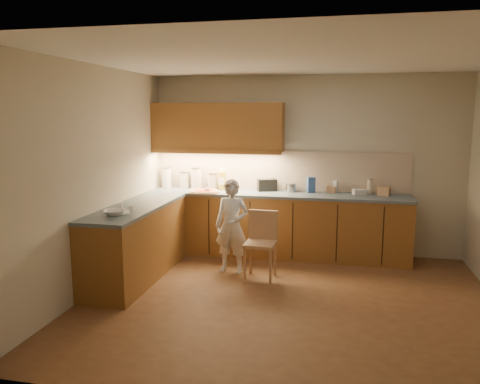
{
  "coord_description": "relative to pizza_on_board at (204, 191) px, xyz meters",
  "views": [
    {
      "loc": [
        0.51,
        -4.88,
        2.04
      ],
      "look_at": [
        -0.8,
        1.2,
        1.0
      ],
      "focal_mm": 35.0,
      "sensor_mm": 36.0,
      "label": 1
    }
  ],
  "objects": [
    {
      "name": "toaster",
      "position": [
        0.86,
        0.35,
        0.07
      ],
      "size": [
        0.31,
        0.25,
        0.18
      ],
      "rotation": [
        0.0,
        0.0,
        0.37
      ],
      "color": "black",
      "rests_on": "l_counter"
    },
    {
      "name": "canister_b",
      "position": [
        -0.43,
        0.39,
        0.11
      ],
      "size": [
        0.15,
        0.15,
        0.25
      ],
      "rotation": [
        0.0,
        0.0,
        -0.11
      ],
      "color": "silver",
      "rests_on": "l_counter"
    },
    {
      "name": "pizza_on_board",
      "position": [
        0.0,
        0.0,
        0.0
      ],
      "size": [
        0.45,
        0.45,
        0.18
      ],
      "rotation": [
        0.0,
        0.0,
        -0.06
      ],
      "color": "#AB7F55",
      "rests_on": "l_counter"
    },
    {
      "name": "room",
      "position": [
        1.39,
        -1.5,
        0.74
      ],
      "size": [
        4.54,
        4.5,
        2.62
      ],
      "color": "brown",
      "rests_on": "ground"
    },
    {
      "name": "card_box_b",
      "position": [
        2.51,
        0.31,
        0.04
      ],
      "size": [
        0.19,
        0.17,
        0.13
      ],
      "primitive_type": "cube",
      "rotation": [
        0.0,
        0.0,
        -0.3
      ],
      "color": "tan",
      "rests_on": "l_counter"
    },
    {
      "name": "mixing_bowl",
      "position": [
        -0.56,
        -1.66,
        0.01
      ],
      "size": [
        0.31,
        0.31,
        0.06
      ],
      "primitive_type": "imported",
      "rotation": [
        0.0,
        0.0,
        0.35
      ],
      "color": "white",
      "rests_on": "l_counter"
    },
    {
      "name": "spice_jar_b",
      "position": [
        -0.46,
        -1.45,
        0.02
      ],
      "size": [
        0.07,
        0.07,
        0.07
      ],
      "primitive_type": "cylinder",
      "rotation": [
        0.0,
        0.0,
        0.37
      ],
      "color": "white",
      "rests_on": "l_counter"
    },
    {
      "name": "spice_jar_a",
      "position": [
        -0.66,
        -1.31,
        0.02
      ],
      "size": [
        0.05,
        0.05,
        0.07
      ],
      "primitive_type": "cylinder",
      "rotation": [
        0.0,
        0.0,
        -0.01
      ],
      "color": "white",
      "rests_on": "l_counter"
    },
    {
      "name": "flat_pack",
      "position": [
        2.18,
        0.34,
        0.02
      ],
      "size": [
        0.2,
        0.17,
        0.07
      ],
      "primitive_type": "cube",
      "rotation": [
        0.0,
        0.0,
        0.28
      ],
      "color": "silver",
      "rests_on": "l_counter"
    },
    {
      "name": "steel_pot",
      "position": [
        1.21,
        0.35,
        0.04
      ],
      "size": [
        0.16,
        0.16,
        0.13
      ],
      "color": "#A5A5AA",
      "rests_on": "l_counter"
    },
    {
      "name": "l_counter",
      "position": [
        0.47,
        -0.25,
        -0.48
      ],
      "size": [
        3.77,
        2.62,
        0.92
      ],
      "color": "brown",
      "rests_on": "ground"
    },
    {
      "name": "oil_jug",
      "position": [
        0.18,
        0.33,
        0.13
      ],
      "size": [
        0.12,
        0.11,
        0.32
      ],
      "rotation": [
        0.0,
        0.0,
        0.32
      ],
      "color": "#AF9E23",
      "rests_on": "l_counter"
    },
    {
      "name": "tall_jar",
      "position": [
        2.32,
        0.4,
        0.09
      ],
      "size": [
        0.07,
        0.07,
        0.22
      ],
      "rotation": [
        0.0,
        0.0,
        -0.14
      ],
      "color": "silver",
      "rests_on": "l_counter"
    },
    {
      "name": "white_bottle",
      "position": [
        1.85,
        0.4,
        0.07
      ],
      "size": [
        0.08,
        0.08,
        0.17
      ],
      "primitive_type": "cube",
      "rotation": [
        0.0,
        0.0,
        -0.39
      ],
      "color": "silver",
      "rests_on": "l_counter"
    },
    {
      "name": "backsplash",
      "position": [
        1.02,
        0.49,
        0.27
      ],
      "size": [
        3.75,
        0.02,
        0.58
      ],
      "primitive_type": "cube",
      "color": "beige",
      "rests_on": "l_counter"
    },
    {
      "name": "child",
      "position": [
        0.56,
        -0.65,
        -0.33
      ],
      "size": [
        0.46,
        0.32,
        1.22
      ],
      "primitive_type": "imported",
      "rotation": [
        0.0,
        0.0,
        -0.08
      ],
      "color": "white",
      "rests_on": "ground"
    },
    {
      "name": "wooden_chair",
      "position": [
        0.97,
        -0.76,
        -0.45
      ],
      "size": [
        0.39,
        0.39,
        0.84
      ],
      "rotation": [
        0.0,
        0.0,
        -0.04
      ],
      "color": "tan",
      "rests_on": "ground"
    },
    {
      "name": "blue_box",
      "position": [
        1.5,
        0.34,
        0.09
      ],
      "size": [
        0.13,
        0.12,
        0.22
      ],
      "primitive_type": "cube",
      "rotation": [
        0.0,
        0.0,
        0.43
      ],
      "color": "#375EA6",
      "rests_on": "l_counter"
    },
    {
      "name": "canister_d",
      "position": [
        0.03,
        0.34,
        0.11
      ],
      "size": [
        0.15,
        0.15,
        0.25
      ],
      "rotation": [
        0.0,
        0.0,
        -0.32
      ],
      "color": "beige",
      "rests_on": "l_counter"
    },
    {
      "name": "dough_cloth",
      "position": [
        -0.56,
        -1.58,
        -0.01
      ],
      "size": [
        0.31,
        0.28,
        0.02
      ],
      "primitive_type": "cube",
      "rotation": [
        0.0,
        0.0,
        0.39
      ],
      "color": "white",
      "rests_on": "l_counter"
    },
    {
      "name": "canister_a",
      "position": [
        -0.71,
        0.36,
        0.14
      ],
      "size": [
        0.16,
        0.16,
        0.32
      ],
      "rotation": [
        0.0,
        0.0,
        0.13
      ],
      "color": "white",
      "rests_on": "l_counter"
    },
    {
      "name": "upper_cabinets",
      "position": [
        0.12,
        0.32,
        0.91
      ],
      "size": [
        1.95,
        0.36,
        0.73
      ],
      "color": "brown",
      "rests_on": "ground"
    },
    {
      "name": "canister_c",
      "position": [
        -0.23,
        0.38,
        0.14
      ],
      "size": [
        0.17,
        0.17,
        0.33
      ],
      "rotation": [
        0.0,
        0.0,
        -0.28
      ],
      "color": "silver",
      "rests_on": "l_counter"
    },
    {
      "name": "card_box_a",
      "position": [
        1.79,
        0.38,
        0.03
      ],
      "size": [
        0.14,
        0.11,
        0.09
      ],
      "primitive_type": "cube",
      "rotation": [
        0.0,
        0.0,
        -0.14
      ],
      "color": "#A77A5A",
      "rests_on": "l_counter"
    }
  ]
}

